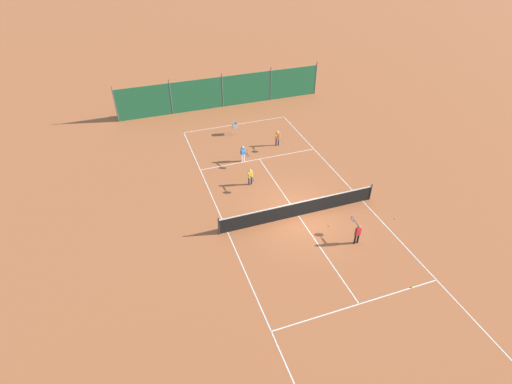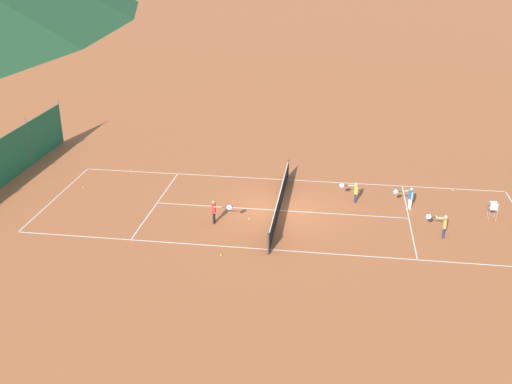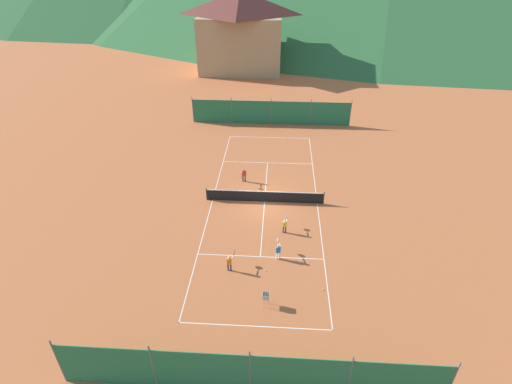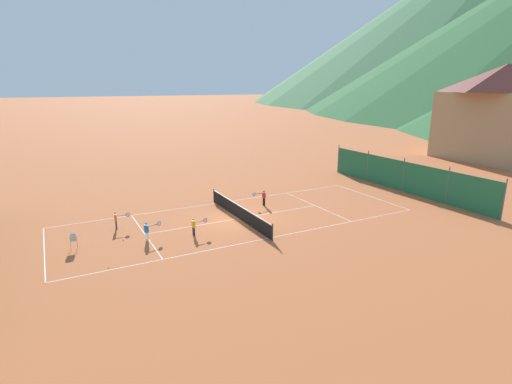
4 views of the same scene
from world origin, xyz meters
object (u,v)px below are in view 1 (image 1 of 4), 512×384
(tennis_ball_near_corner, at_px, (196,149))
(tennis_net, at_px, (299,209))
(ball_hopper, at_px, (235,126))
(player_near_baseline, at_px, (277,137))
(tennis_ball_far_corner, at_px, (248,150))
(tennis_ball_alley_left, at_px, (396,218))
(tennis_ball_service_box, at_px, (330,226))
(player_near_service, at_px, (357,232))
(player_far_service, at_px, (250,176))
(tennis_ball_by_net_left, at_px, (412,287))
(player_far_baseline, at_px, (243,153))

(tennis_ball_near_corner, bearing_deg, tennis_net, 112.75)
(tennis_net, xyz_separation_m, ball_hopper, (0.52, -10.40, 0.16))
(player_near_baseline, relative_size, ball_hopper, 1.28)
(tennis_net, xyz_separation_m, tennis_ball_far_corner, (0.37, -7.75, -0.47))
(tennis_ball_alley_left, bearing_deg, ball_hopper, -66.29)
(tennis_net, relative_size, tennis_ball_service_box, 139.09)
(player_near_baseline, xyz_separation_m, ball_hopper, (2.35, -2.68, -0.01))
(player_near_service, height_order, tennis_ball_far_corner, player_near_service)
(player_far_service, bearing_deg, tennis_ball_by_net_left, 112.94)
(tennis_ball_by_net_left, distance_m, ball_hopper, 17.12)
(player_near_baseline, distance_m, tennis_ball_near_corner, 5.83)
(player_far_service, height_order, tennis_ball_service_box, player_far_service)
(player_far_service, bearing_deg, player_near_baseline, -130.29)
(tennis_net, height_order, tennis_ball_service_box, tennis_net)
(tennis_net, relative_size, player_far_service, 8.35)
(ball_hopper, bearing_deg, tennis_ball_by_net_left, 100.97)
(player_near_baseline, height_order, tennis_ball_by_net_left, player_near_baseline)
(tennis_ball_far_corner, bearing_deg, player_far_service, 73.67)
(tennis_ball_by_net_left, height_order, tennis_ball_service_box, same)
(tennis_net, height_order, tennis_ball_near_corner, tennis_net)
(player_near_baseline, xyz_separation_m, tennis_ball_near_corner, (5.63, -1.36, -0.63))
(player_far_service, bearing_deg, player_far_baseline, -98.59)
(player_near_baseline, distance_m, tennis_ball_service_box, 9.12)
(player_far_service, distance_m, tennis_ball_far_corner, 4.24)
(player_near_baseline, bearing_deg, ball_hopper, -48.77)
(player_far_baseline, distance_m, player_near_baseline, 3.22)
(tennis_ball_near_corner, bearing_deg, player_far_service, 112.85)
(tennis_ball_by_net_left, xyz_separation_m, ball_hopper, (3.26, -16.80, 0.62))
(tennis_ball_near_corner, bearing_deg, ball_hopper, -158.00)
(tennis_net, xyz_separation_m, player_far_service, (1.55, -3.73, 0.15))
(player_far_baseline, relative_size, player_far_service, 1.06)
(player_near_service, height_order, tennis_ball_near_corner, player_near_service)
(player_near_baseline, bearing_deg, tennis_net, 76.67)
(tennis_ball_near_corner, height_order, tennis_ball_by_net_left, same)
(tennis_ball_by_net_left, relative_size, ball_hopper, 0.07)
(tennis_ball_far_corner, bearing_deg, tennis_ball_alley_left, 118.49)
(player_far_baseline, height_order, player_far_service, player_far_baseline)
(tennis_ball_far_corner, xyz_separation_m, ball_hopper, (0.15, -2.65, 0.62))
(ball_hopper, bearing_deg, player_far_service, 81.22)
(player_far_baseline, distance_m, tennis_ball_alley_left, 10.47)
(tennis_ball_near_corner, relative_size, tennis_ball_by_net_left, 1.00)
(tennis_ball_alley_left, bearing_deg, tennis_net, -22.37)
(player_near_baseline, relative_size, tennis_ball_by_net_left, 17.23)
(tennis_ball_alley_left, bearing_deg, player_near_baseline, -72.31)
(ball_hopper, bearing_deg, player_near_baseline, 131.23)
(player_near_service, distance_m, tennis_ball_alley_left, 3.26)
(player_near_service, distance_m, tennis_ball_by_net_left, 3.63)
(player_far_service, bearing_deg, tennis_ball_far_corner, -106.33)
(player_far_baseline, xyz_separation_m, player_near_baseline, (-2.97, -1.25, -0.02))
(tennis_ball_by_net_left, bearing_deg, player_far_service, -67.06)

